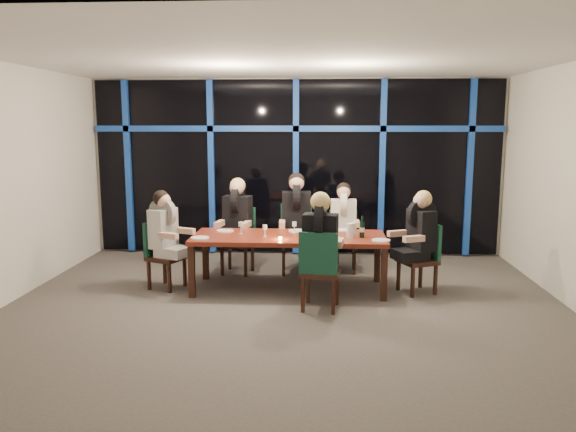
{
  "coord_description": "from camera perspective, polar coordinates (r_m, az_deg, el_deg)",
  "views": [
    {
      "loc": [
        0.43,
        -6.62,
        2.25
      ],
      "look_at": [
        0.0,
        0.6,
        1.05
      ],
      "focal_mm": 35.0,
      "sensor_mm": 36.0,
      "label": 1
    }
  ],
  "objects": [
    {
      "name": "room",
      "position": [
        6.64,
        -0.31,
        7.48
      ],
      "size": [
        7.04,
        7.0,
        3.02
      ],
      "color": "#57514D",
      "rests_on": "ground"
    },
    {
      "name": "diner_near_mid",
      "position": [
        6.75,
        3.35,
        -1.75
      ],
      "size": [
        0.53,
        0.65,
        0.96
      ],
      "rotation": [
        0.0,
        0.0,
        3.0
      ],
      "color": "black",
      "rests_on": "ground"
    },
    {
      "name": "wine_glass_e",
      "position": [
        7.68,
        6.6,
        -1.0
      ],
      "size": [
        0.06,
        0.06,
        0.17
      ],
      "color": "silver",
      "rests_on": "dining_table"
    },
    {
      "name": "chair_far_left",
      "position": [
        8.56,
        -5.01,
        -2.08
      ],
      "size": [
        0.52,
        0.52,
        0.98
      ],
      "rotation": [
        0.0,
        0.0,
        -0.15
      ],
      "color": "black",
      "rests_on": "ground"
    },
    {
      "name": "plate_near_mid",
      "position": [
        7.33,
        3.98,
        -2.35
      ],
      "size": [
        0.24,
        0.24,
        0.01
      ],
      "primitive_type": "cylinder",
      "color": "white",
      "rests_on": "dining_table"
    },
    {
      "name": "plate_far_right",
      "position": [
        7.98,
        5.73,
        -1.42
      ],
      "size": [
        0.24,
        0.24,
        0.01
      ],
      "primitive_type": "cylinder",
      "color": "white",
      "rests_on": "dining_table"
    },
    {
      "name": "diner_far_mid",
      "position": [
        8.4,
        0.87,
        0.76
      ],
      "size": [
        0.53,
        0.66,
        1.01
      ],
      "rotation": [
        0.0,
        0.0,
        0.06
      ],
      "color": "black",
      "rests_on": "ground"
    },
    {
      "name": "diner_far_right",
      "position": [
        8.51,
        5.64,
        0.17
      ],
      "size": [
        0.46,
        0.58,
        0.91
      ],
      "rotation": [
        0.0,
        0.0,
        -0.01
      ],
      "color": "silver",
      "rests_on": "ground"
    },
    {
      "name": "chair_far_right",
      "position": [
        8.65,
        5.59,
        -2.17
      ],
      "size": [
        0.44,
        0.44,
        0.93
      ],
      "rotation": [
        0.0,
        0.0,
        -0.01
      ],
      "color": "black",
      "rests_on": "ground"
    },
    {
      "name": "chair_near_mid",
      "position": [
        6.76,
        3.21,
        -5.15
      ],
      "size": [
        0.52,
        0.52,
        0.99
      ],
      "rotation": [
        0.0,
        0.0,
        3.0
      ],
      "color": "black",
      "rests_on": "ground"
    },
    {
      "name": "wine_glass_c",
      "position": [
        7.42,
        4.27,
        -1.17
      ],
      "size": [
        0.07,
        0.07,
        0.19
      ],
      "color": "silver",
      "rests_on": "dining_table"
    },
    {
      "name": "diner_end_left",
      "position": [
        7.79,
        -12.38,
        -0.9
      ],
      "size": [
        0.63,
        0.57,
        0.9
      ],
      "rotation": [
        0.0,
        0.0,
        1.18
      ],
      "color": "black",
      "rests_on": "ground"
    },
    {
      "name": "wine_glass_b",
      "position": [
        7.73,
        0.65,
        -0.9
      ],
      "size": [
        0.06,
        0.06,
        0.16
      ],
      "color": "silver",
      "rests_on": "dining_table"
    },
    {
      "name": "diner_far_left",
      "position": [
        8.41,
        -5.21,
        0.42
      ],
      "size": [
        0.53,
        0.65,
        0.96
      ],
      "rotation": [
        0.0,
        0.0,
        -0.15
      ],
      "color": "black",
      "rests_on": "ground"
    },
    {
      "name": "diner_end_right",
      "position": [
        7.6,
        13.16,
        -1.07
      ],
      "size": [
        0.65,
        0.59,
        0.92
      ],
      "rotation": [
        0.0,
        0.0,
        5.12
      ],
      "color": "black",
      "rests_on": "ground"
    },
    {
      "name": "water_pitcher",
      "position": [
        7.46,
        6.38,
        -1.48
      ],
      "size": [
        0.12,
        0.11,
        0.19
      ],
      "rotation": [
        0.0,
        0.0,
        -0.37
      ],
      "color": "silver",
      "rests_on": "dining_table"
    },
    {
      "name": "chair_far_mid",
      "position": [
        8.55,
        0.85,
        -1.86
      ],
      "size": [
        0.51,
        0.51,
        1.03
      ],
      "rotation": [
        0.0,
        0.0,
        0.06
      ],
      "color": "black",
      "rests_on": "ground"
    },
    {
      "name": "wine_glass_a",
      "position": [
        7.5,
        -2.37,
        -1.23
      ],
      "size": [
        0.06,
        0.06,
        0.16
      ],
      "color": "silver",
      "rests_on": "dining_table"
    },
    {
      "name": "plate_far_left",
      "position": [
        7.92,
        -6.41,
        -1.51
      ],
      "size": [
        0.24,
        0.24,
        0.01
      ],
      "primitive_type": "cylinder",
      "color": "white",
      "rests_on": "dining_table"
    },
    {
      "name": "window_wall",
      "position": [
        9.59,
        0.89,
        5.22
      ],
      "size": [
        6.86,
        0.43,
        2.94
      ],
      "color": "black",
      "rests_on": "ground"
    },
    {
      "name": "tea_light",
      "position": [
        7.32,
        -0.8,
        -2.29
      ],
      "size": [
        0.05,
        0.05,
        0.03
      ],
      "primitive_type": "cylinder",
      "color": "#FFA84C",
      "rests_on": "dining_table"
    },
    {
      "name": "chair_end_left",
      "position": [
        7.91,
        -12.74,
        -3.48
      ],
      "size": [
        0.56,
        0.56,
        0.93
      ],
      "rotation": [
        0.0,
        0.0,
        1.18
      ],
      "color": "black",
      "rests_on": "ground"
    },
    {
      "name": "wine_bottle",
      "position": [
        7.49,
        7.53,
        -1.34
      ],
      "size": [
        0.07,
        0.07,
        0.29
      ],
      "rotation": [
        0.0,
        0.0,
        -0.21
      ],
      "color": "black",
      "rests_on": "dining_table"
    },
    {
      "name": "chair_end_right",
      "position": [
        7.72,
        13.55,
        -3.76
      ],
      "size": [
        0.57,
        0.57,
        0.94
      ],
      "rotation": [
        0.0,
        0.0,
        5.12
      ],
      "color": "black",
      "rests_on": "ground"
    },
    {
      "name": "plate_end_right",
      "position": [
        7.34,
        9.43,
        -2.45
      ],
      "size": [
        0.24,
        0.24,
        0.01
      ],
      "primitive_type": "cylinder",
      "color": "white",
      "rests_on": "dining_table"
    },
    {
      "name": "plate_end_left",
      "position": [
        7.49,
        -8.93,
        -2.2
      ],
      "size": [
        0.24,
        0.24,
        0.01
      ],
      "primitive_type": "cylinder",
      "color": "white",
      "rests_on": "dining_table"
    },
    {
      "name": "plate_far_mid",
      "position": [
        7.88,
        0.93,
        -1.5
      ],
      "size": [
        0.24,
        0.24,
        0.01
      ],
      "primitive_type": "cylinder",
      "color": "white",
      "rests_on": "dining_table"
    },
    {
      "name": "dining_table",
      "position": [
        7.6,
        0.09,
        -2.49
      ],
      "size": [
        2.6,
        1.0,
        0.75
      ],
      "color": "maroon",
      "rests_on": "ground"
    },
    {
      "name": "wine_glass_d",
      "position": [
        7.71,
        -4.84,
        -0.92
      ],
      "size": [
        0.06,
        0.06,
        0.16
      ],
      "color": "white",
      "rests_on": "dining_table"
    }
  ]
}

